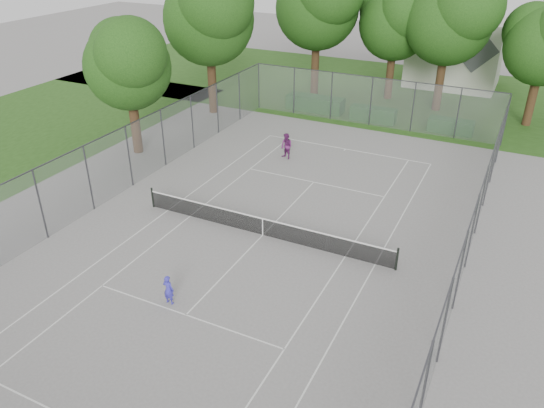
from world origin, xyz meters
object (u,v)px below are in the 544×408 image
at_px(tennis_net, 263,226).
at_px(woman_player, 286,146).
at_px(house, 457,41).
at_px(girl_player, 168,290).

xyz_separation_m(tennis_net, woman_player, (-2.83, 8.80, 0.30)).
distance_m(house, woman_player, 22.84).
xyz_separation_m(tennis_net, girl_player, (-0.98, -6.07, 0.13)).
relative_size(girl_player, woman_player, 0.79).
bearing_deg(woman_player, house, 94.74).
distance_m(girl_player, woman_player, 14.99).
bearing_deg(woman_player, tennis_net, -51.27).
relative_size(house, woman_player, 5.83).
height_order(girl_player, woman_player, woman_player).
bearing_deg(house, tennis_net, -96.47).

